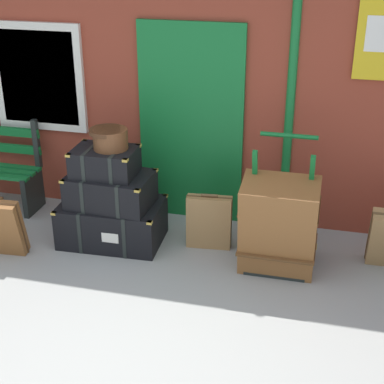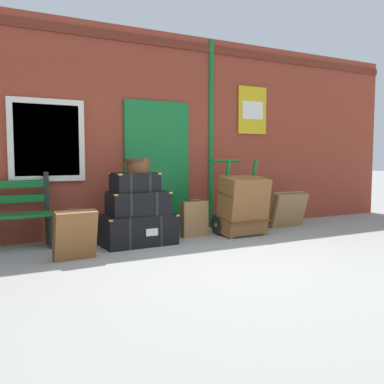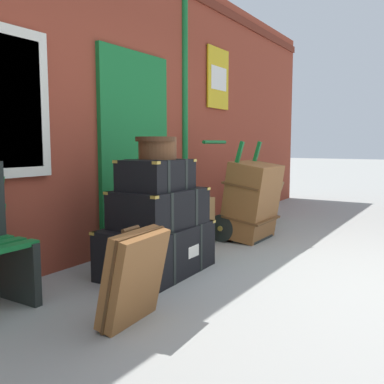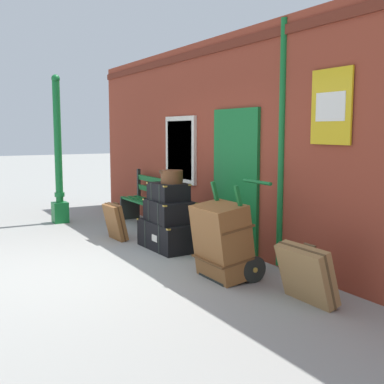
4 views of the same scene
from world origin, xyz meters
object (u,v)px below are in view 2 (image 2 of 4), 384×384
steamer_trunk_top (135,182)px  suitcase_oxblood (288,209)px  round_hatbox (138,164)px  porters_trolley (237,217)px  suitcase_olive (75,235)px  large_brown_trunk (243,206)px  steamer_trunk_middle (138,203)px  suitcase_slate (194,219)px  steamer_trunk_base (137,229)px

steamer_trunk_top → suitcase_oxblood: bearing=3.1°
round_hatbox → porters_trolley: (1.65, 0.01, -0.84)m
suitcase_olive → large_brown_trunk: bearing=7.9°
porters_trolley → steamer_trunk_top: bearing=-178.7°
round_hatbox → porters_trolley: 1.86m
round_hatbox → suitcase_oxblood: (2.80, 0.13, -0.80)m
steamer_trunk_middle → large_brown_trunk: size_ratio=0.89×
steamer_trunk_middle → suitcase_oxblood: size_ratio=1.23×
steamer_trunk_top → suitcase_oxblood: size_ratio=0.92×
steamer_trunk_middle → suitcase_olive: steamer_trunk_middle is taller
steamer_trunk_top → large_brown_trunk: steamer_trunk_top is taller
steamer_trunk_middle → steamer_trunk_top: 0.29m
suitcase_slate → steamer_trunk_middle: bearing=-171.6°
suitcase_slate → porters_trolley: bearing=-8.3°
suitcase_oxblood → steamer_trunk_top: bearing=-176.9°
porters_trolley → large_brown_trunk: (-0.00, -0.18, 0.20)m
suitcase_olive → steamer_trunk_middle: bearing=27.4°
steamer_trunk_base → porters_trolley: porters_trolley is taller
steamer_trunk_top → steamer_trunk_base: bearing=33.2°
steamer_trunk_top → porters_trolley: size_ratio=0.52×
suitcase_olive → suitcase_oxblood: (3.79, 0.66, 0.01)m
steamer_trunk_middle → steamer_trunk_top: steamer_trunk_top is taller
steamer_trunk_middle → porters_trolley: bearing=1.3°
steamer_trunk_middle → round_hatbox: size_ratio=2.25×
steamer_trunk_middle → round_hatbox: bearing=66.0°
steamer_trunk_top → steamer_trunk_middle: bearing=-1.5°
steamer_trunk_middle → suitcase_slate: steamer_trunk_middle is taller
suitcase_oxblood → round_hatbox: bearing=-177.4°
steamer_trunk_middle → large_brown_trunk: (1.67, -0.14, -0.11)m
round_hatbox → porters_trolley: round_hatbox is taller
steamer_trunk_base → steamer_trunk_top: steamer_trunk_top is taller
round_hatbox → large_brown_trunk: round_hatbox is taller
steamer_trunk_base → steamer_trunk_middle: steamer_trunk_middle is taller
steamer_trunk_base → porters_trolley: (1.68, 0.02, 0.06)m
steamer_trunk_top → suitcase_olive: size_ratio=1.00×
porters_trolley → suitcase_oxblood: bearing=5.8°
porters_trolley → suitcase_slate: bearing=171.7°
steamer_trunk_top → round_hatbox: 0.25m
steamer_trunk_middle → suitcase_oxblood: (2.81, 0.16, -0.27)m
steamer_trunk_top → porters_trolley: (1.71, 0.04, -0.60)m
steamer_trunk_middle → suitcase_oxblood: 2.83m
steamer_trunk_middle → steamer_trunk_top: size_ratio=1.34×
suitcase_olive → suitcase_slate: size_ratio=1.06×
steamer_trunk_middle → suitcase_oxblood: bearing=3.2°
steamer_trunk_top → large_brown_trunk: size_ratio=0.66×
steamer_trunk_middle → suitcase_slate: bearing=8.4°
steamer_trunk_base → steamer_trunk_top: size_ratio=1.67×
round_hatbox → suitcase_olive: round_hatbox is taller
steamer_trunk_base → suitcase_olive: suitcase_olive is taller
suitcase_slate → steamer_trunk_top: bearing=-172.0°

